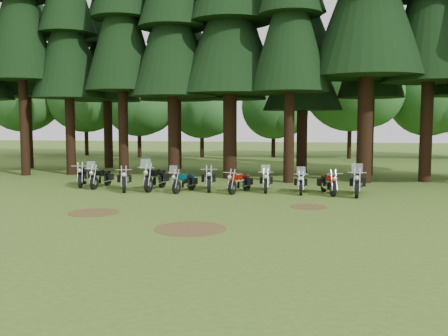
{
  "coord_description": "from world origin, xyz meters",
  "views": [
    {
      "loc": [
        4.49,
        -18.41,
        3.23
      ],
      "look_at": [
        0.49,
        5.0,
        1.0
      ],
      "focal_mm": 40.0,
      "sensor_mm": 36.0,
      "label": 1
    }
  ],
  "objects_px": {
    "motorcycle_6": "(240,183)",
    "motorcycle_9": "(328,184)",
    "motorcycle_7": "(266,182)",
    "motorcycle_10": "(357,184)",
    "motorcycle_0": "(83,176)",
    "motorcycle_5": "(209,180)",
    "motorcycle_1": "(101,178)",
    "motorcycle_4": "(184,182)",
    "motorcycle_8": "(301,184)",
    "motorcycle_3": "(155,179)",
    "motorcycle_2": "(124,180)"
  },
  "relations": [
    {
      "from": "motorcycle_0",
      "to": "motorcycle_9",
      "type": "relative_size",
      "value": 1.07
    },
    {
      "from": "motorcycle_6",
      "to": "motorcycle_8",
      "type": "relative_size",
      "value": 0.98
    },
    {
      "from": "motorcycle_1",
      "to": "motorcycle_3",
      "type": "relative_size",
      "value": 0.87
    },
    {
      "from": "motorcycle_2",
      "to": "motorcycle_5",
      "type": "distance_m",
      "value": 3.95
    },
    {
      "from": "motorcycle_5",
      "to": "motorcycle_9",
      "type": "bearing_deg",
      "value": -16.44
    },
    {
      "from": "motorcycle_7",
      "to": "motorcycle_2",
      "type": "bearing_deg",
      "value": -176.61
    },
    {
      "from": "motorcycle_1",
      "to": "motorcycle_8",
      "type": "xyz_separation_m",
      "value": [
        9.66,
        -0.28,
        -0.03
      ]
    },
    {
      "from": "motorcycle_2",
      "to": "motorcycle_7",
      "type": "relative_size",
      "value": 1.03
    },
    {
      "from": "motorcycle_4",
      "to": "motorcycle_6",
      "type": "bearing_deg",
      "value": 20.34
    },
    {
      "from": "motorcycle_3",
      "to": "motorcycle_6",
      "type": "distance_m",
      "value": 4.04
    },
    {
      "from": "motorcycle_10",
      "to": "motorcycle_2",
      "type": "bearing_deg",
      "value": -172.47
    },
    {
      "from": "motorcycle_0",
      "to": "motorcycle_8",
      "type": "distance_m",
      "value": 10.83
    },
    {
      "from": "motorcycle_0",
      "to": "motorcycle_9",
      "type": "xyz_separation_m",
      "value": [
        12.02,
        -0.81,
        -0.04
      ]
    },
    {
      "from": "motorcycle_3",
      "to": "motorcycle_9",
      "type": "xyz_separation_m",
      "value": [
        7.99,
        -0.05,
        -0.08
      ]
    },
    {
      "from": "motorcycle_3",
      "to": "motorcycle_5",
      "type": "bearing_deg",
      "value": 12.2
    },
    {
      "from": "motorcycle_4",
      "to": "motorcycle_9",
      "type": "xyz_separation_m",
      "value": [
        6.5,
        0.34,
        0.01
      ]
    },
    {
      "from": "motorcycle_4",
      "to": "motorcycle_5",
      "type": "distance_m",
      "value": 1.24
    },
    {
      "from": "motorcycle_8",
      "to": "motorcycle_9",
      "type": "xyz_separation_m",
      "value": [
        1.21,
        -0.13,
        0.01
      ]
    },
    {
      "from": "motorcycle_4",
      "to": "motorcycle_9",
      "type": "height_order",
      "value": "motorcycle_4"
    },
    {
      "from": "motorcycle_7",
      "to": "motorcycle_9",
      "type": "xyz_separation_m",
      "value": [
        2.8,
        -0.46,
        0.0
      ]
    },
    {
      "from": "motorcycle_6",
      "to": "motorcycle_3",
      "type": "bearing_deg",
      "value": -163.44
    },
    {
      "from": "motorcycle_4",
      "to": "motorcycle_5",
      "type": "relative_size",
      "value": 0.9
    },
    {
      "from": "motorcycle_6",
      "to": "motorcycle_10",
      "type": "bearing_deg",
      "value": 18.23
    },
    {
      "from": "motorcycle_5",
      "to": "motorcycle_2",
      "type": "bearing_deg",
      "value": 178.37
    },
    {
      "from": "motorcycle_1",
      "to": "motorcycle_7",
      "type": "relative_size",
      "value": 1.03
    },
    {
      "from": "motorcycle_7",
      "to": "motorcycle_10",
      "type": "height_order",
      "value": "motorcycle_10"
    },
    {
      "from": "motorcycle_3",
      "to": "motorcycle_10",
      "type": "distance_m",
      "value": 9.22
    },
    {
      "from": "motorcycle_1",
      "to": "motorcycle_7",
      "type": "distance_m",
      "value": 8.07
    },
    {
      "from": "motorcycle_4",
      "to": "motorcycle_10",
      "type": "xyz_separation_m",
      "value": [
        7.73,
        0.17,
        0.07
      ]
    },
    {
      "from": "motorcycle_6",
      "to": "motorcycle_9",
      "type": "distance_m",
      "value": 3.95
    },
    {
      "from": "motorcycle_6",
      "to": "motorcycle_8",
      "type": "height_order",
      "value": "motorcycle_8"
    },
    {
      "from": "motorcycle_0",
      "to": "motorcycle_5",
      "type": "height_order",
      "value": "motorcycle_0"
    },
    {
      "from": "motorcycle_4",
      "to": "motorcycle_5",
      "type": "bearing_deg",
      "value": 51.2
    },
    {
      "from": "motorcycle_6",
      "to": "motorcycle_0",
      "type": "bearing_deg",
      "value": -167.69
    },
    {
      "from": "motorcycle_6",
      "to": "motorcycle_8",
      "type": "distance_m",
      "value": 2.75
    },
    {
      "from": "motorcycle_3",
      "to": "motorcycle_5",
      "type": "relative_size",
      "value": 1.1
    },
    {
      "from": "motorcycle_1",
      "to": "motorcycle_9",
      "type": "distance_m",
      "value": 10.88
    },
    {
      "from": "motorcycle_0",
      "to": "motorcycle_6",
      "type": "xyz_separation_m",
      "value": [
        8.07,
        -0.93,
        -0.05
      ]
    },
    {
      "from": "motorcycle_2",
      "to": "motorcycle_6",
      "type": "height_order",
      "value": "motorcycle_2"
    },
    {
      "from": "motorcycle_3",
      "to": "motorcycle_8",
      "type": "relative_size",
      "value": 1.22
    },
    {
      "from": "motorcycle_2",
      "to": "motorcycle_7",
      "type": "distance_m",
      "value": 6.62
    },
    {
      "from": "motorcycle_6",
      "to": "motorcycle_8",
      "type": "xyz_separation_m",
      "value": [
        2.74,
        0.25,
        0.0
      ]
    },
    {
      "from": "motorcycle_1",
      "to": "motorcycle_10",
      "type": "relative_size",
      "value": 0.91
    },
    {
      "from": "motorcycle_7",
      "to": "motorcycle_10",
      "type": "relative_size",
      "value": 0.88
    },
    {
      "from": "motorcycle_3",
      "to": "motorcycle_7",
      "type": "height_order",
      "value": "motorcycle_3"
    },
    {
      "from": "motorcycle_5",
      "to": "motorcycle_3",
      "type": "bearing_deg",
      "value": 175.31
    },
    {
      "from": "motorcycle_9",
      "to": "motorcycle_2",
      "type": "bearing_deg",
      "value": 168.41
    },
    {
      "from": "motorcycle_6",
      "to": "motorcycle_9",
      "type": "xyz_separation_m",
      "value": [
        3.95,
        0.11,
        0.01
      ]
    },
    {
      "from": "motorcycle_4",
      "to": "motorcycle_6",
      "type": "distance_m",
      "value": 2.56
    },
    {
      "from": "motorcycle_2",
      "to": "motorcycle_7",
      "type": "bearing_deg",
      "value": -13.18
    }
  ]
}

